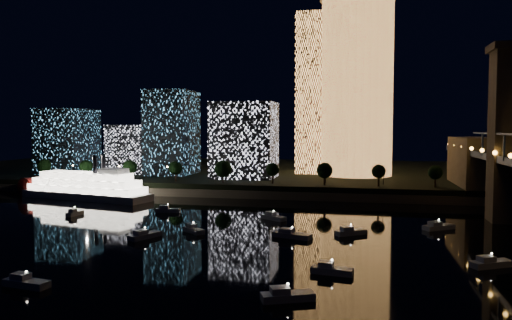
{
  "coord_description": "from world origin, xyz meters",
  "views": [
    {
      "loc": [
        24.16,
        -101.82,
        26.46
      ],
      "look_at": [
        -9.54,
        55.0,
        16.26
      ],
      "focal_mm": 35.0,
      "sensor_mm": 36.0,
      "label": 1
    }
  ],
  "objects": [
    {
      "name": "seawall",
      "position": [
        0.0,
        82.0,
        1.5
      ],
      "size": [
        420.0,
        6.0,
        3.0
      ],
      "primitive_type": "cube",
      "color": "#6B5E4C",
      "rests_on": "ground"
    },
    {
      "name": "tower_cylindrical",
      "position": [
        21.09,
        130.58,
        45.7
      ],
      "size": [
        34.0,
        34.0,
        81.14
      ],
      "color": "#E8984A",
      "rests_on": "far_bank"
    },
    {
      "name": "riverboat",
      "position": [
        -79.84,
        67.18,
        4.41
      ],
      "size": [
        58.22,
        23.52,
        17.21
      ],
      "color": "silver",
      "rests_on": "ground"
    },
    {
      "name": "ground",
      "position": [
        0.0,
        0.0,
        0.0
      ],
      "size": [
        520.0,
        520.0,
        0.0
      ],
      "primitive_type": "plane",
      "color": "black",
      "rests_on": "ground"
    },
    {
      "name": "far_bank",
      "position": [
        0.0,
        160.0,
        2.5
      ],
      "size": [
        420.0,
        160.0,
        5.0
      ],
      "primitive_type": "cube",
      "color": "black",
      "rests_on": "ground"
    },
    {
      "name": "motorboats",
      "position": [
        -3.39,
        8.3,
        0.81
      ],
      "size": [
        115.44,
        78.46,
        2.78
      ],
      "color": "silver",
      "rests_on": "ground"
    },
    {
      "name": "midrise_blocks",
      "position": [
        -68.41,
        115.31,
        21.23
      ],
      "size": [
        112.84,
        33.84,
        38.98
      ],
      "color": "white",
      "rests_on": "far_bank"
    },
    {
      "name": "street_lamps",
      "position": [
        -34.0,
        94.0,
        9.02
      ],
      "size": [
        132.7,
        0.7,
        5.65
      ],
      "color": "black",
      "rests_on": "far_bank"
    },
    {
      "name": "tower_rectangular",
      "position": [
        4.72,
        141.91,
        42.76
      ],
      "size": [
        23.74,
        23.74,
        75.52
      ],
      "primitive_type": "cube",
      "color": "#E8984A",
      "rests_on": "far_bank"
    },
    {
      "name": "esplanade_trees",
      "position": [
        -33.56,
        88.0,
        10.46
      ],
      "size": [
        165.54,
        6.82,
        8.91
      ],
      "color": "black",
      "rests_on": "far_bank"
    }
  ]
}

